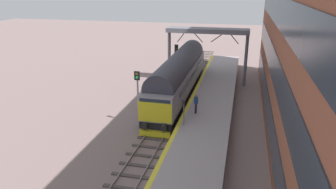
{
  "coord_description": "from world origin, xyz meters",
  "views": [
    {
      "loc": [
        6.1,
        -24.95,
        11.18
      ],
      "look_at": [
        0.2,
        -0.42,
        2.3
      ],
      "focal_mm": 33.7,
      "sensor_mm": 36.0,
      "label": 1
    }
  ],
  "objects_px": {
    "signal_post_near": "(138,93)",
    "signal_post_mid": "(176,56)",
    "diesel_locomotive": "(179,75)",
    "waiting_passenger": "(196,102)",
    "platform_number_sign": "(184,109)"
  },
  "relations": [
    {
      "from": "signal_post_near",
      "to": "signal_post_mid",
      "type": "height_order",
      "value": "signal_post_near"
    },
    {
      "from": "signal_post_mid",
      "to": "diesel_locomotive",
      "type": "bearing_deg",
      "value": -75.92
    },
    {
      "from": "signal_post_near",
      "to": "waiting_passenger",
      "type": "xyz_separation_m",
      "value": [
        4.56,
        1.36,
        -0.91
      ]
    },
    {
      "from": "diesel_locomotive",
      "to": "waiting_passenger",
      "type": "relative_size",
      "value": 11.24
    },
    {
      "from": "signal_post_mid",
      "to": "waiting_passenger",
      "type": "bearing_deg",
      "value": -71.36
    },
    {
      "from": "diesel_locomotive",
      "to": "signal_post_mid",
      "type": "distance_m",
      "value": 7.8
    },
    {
      "from": "diesel_locomotive",
      "to": "platform_number_sign",
      "type": "distance_m",
      "value": 8.81
    },
    {
      "from": "signal_post_mid",
      "to": "waiting_passenger",
      "type": "height_order",
      "value": "signal_post_mid"
    },
    {
      "from": "signal_post_near",
      "to": "waiting_passenger",
      "type": "distance_m",
      "value": 4.85
    },
    {
      "from": "diesel_locomotive",
      "to": "signal_post_near",
      "type": "xyz_separation_m",
      "value": [
        -1.9,
        -7.33,
        0.42
      ]
    },
    {
      "from": "platform_number_sign",
      "to": "signal_post_mid",
      "type": "bearing_deg",
      "value": 103.99
    },
    {
      "from": "signal_post_mid",
      "to": "platform_number_sign",
      "type": "xyz_separation_m",
      "value": [
        4.02,
        -16.11,
        -0.36
      ]
    },
    {
      "from": "waiting_passenger",
      "to": "platform_number_sign",
      "type": "bearing_deg",
      "value": 175.76
    },
    {
      "from": "signal_post_mid",
      "to": "platform_number_sign",
      "type": "height_order",
      "value": "signal_post_mid"
    },
    {
      "from": "diesel_locomotive",
      "to": "signal_post_mid",
      "type": "xyz_separation_m",
      "value": [
        -1.9,
        7.56,
        0.24
      ]
    }
  ]
}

